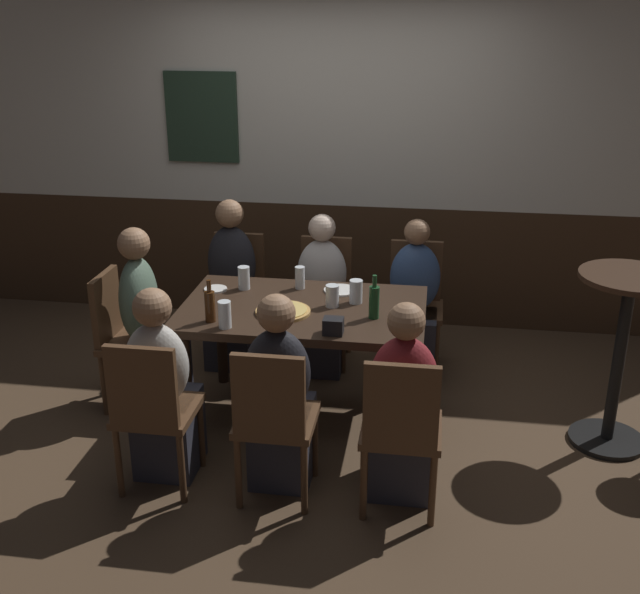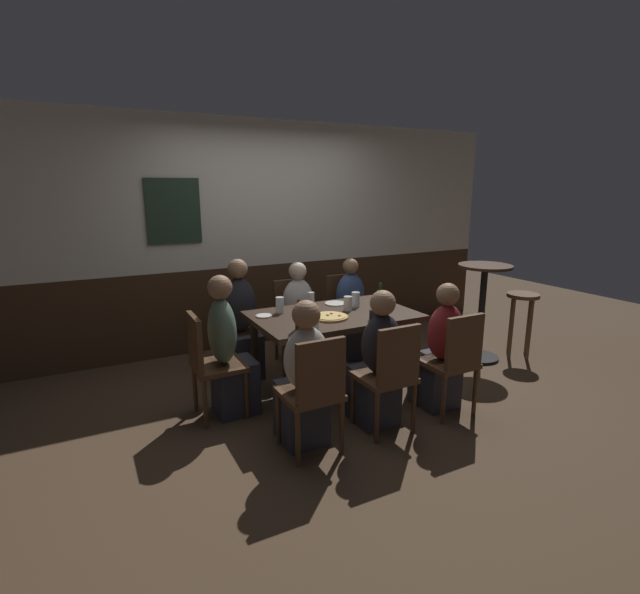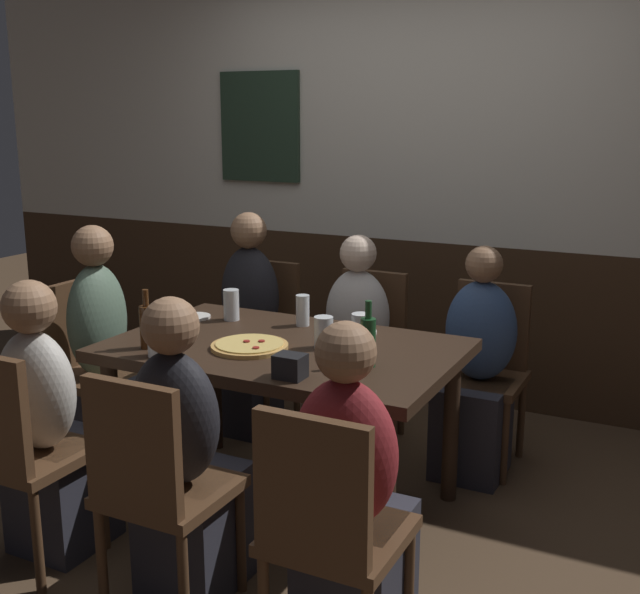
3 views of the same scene
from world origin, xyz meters
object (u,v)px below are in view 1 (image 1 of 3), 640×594
Objects in this scene: person_mid_near at (280,406)px; chair_left_near at (152,407)px; pizza at (283,311)px; person_right_far at (413,312)px; chair_mid_far at (324,293)px; pint_glass_amber at (356,293)px; person_left_near at (163,397)px; plate_white_small at (216,289)px; beer_bottle_brown at (210,305)px; beer_glass_half at (332,297)px; beer_glass_tall at (225,316)px; plate_white_large at (340,290)px; chair_mid_near at (274,416)px; beer_bottle_green at (374,301)px; side_bar_table at (621,347)px; person_left_far at (231,296)px; chair_left_far at (237,288)px; person_head_west at (149,333)px; condiment_caddy at (333,326)px; pint_glass_pale at (300,279)px; dining_table at (303,320)px; chair_right_far at (414,298)px; person_mid_far at (321,306)px; chair_right_near at (401,426)px; highball_clear at (244,279)px; person_right_near at (402,416)px; chair_head_west at (124,332)px.

chair_left_near is at bearing -165.59° from person_mid_near.
person_right_far is at bearing 48.33° from pizza.
chair_mid_far is 0.88m from pint_glass_amber.
chair_left_near is at bearing -109.99° from chair_mid_far.
chair_left_near is 0.17m from person_left_near.
person_right_far is 1.37m from plate_white_small.
beer_glass_half is at bearing 26.71° from beer_bottle_brown.
plate_white_large is (0.56, 0.66, -0.07)m from beer_glass_tall.
beer_bottle_green is at bearing 60.67° from chair_mid_near.
side_bar_table is (2.42, -0.22, -0.13)m from plate_white_small.
person_left_far reaches higher than person_left_near.
chair_left_far is at bearing 118.54° from pizza.
beer_bottle_green is 1.24× the size of plate_white_large.
person_mid_near is 3.44× the size of pizza.
chair_left_far is 0.74× the size of person_head_west.
chair_mid_far is 0.91m from beer_glass_half.
chair_mid_far is at bearing 90.00° from chair_mid_near.
person_left_far is 1.16m from beer_glass_tall.
beer_bottle_green is 0.25× the size of side_bar_table.
beer_bottle_green is at bearing 51.93° from condiment_caddy.
plate_white_small is 1.31× the size of condiment_caddy.
pint_glass_pale reaches higher than chair_mid_near.
dining_table is at bearing 53.97° from chair_left_near.
plate_white_small is (-0.49, 0.31, -0.01)m from pizza.
beer_bottle_brown reaches higher than plate_white_small.
chair_right_far is 8.00× the size of condiment_caddy.
person_head_west is 1.21m from person_mid_far.
beer_bottle_brown is (-0.48, -1.17, 0.34)m from chair_mid_far.
highball_clear is (-1.06, 1.12, 0.31)m from chair_right_near.
chair_left_near is 0.80× the size of person_right_near.
beer_glass_tall is (-1.01, -1.08, 0.36)m from person_right_far.
beer_bottle_brown reaches higher than beer_glass_tall.
chair_left_far is 1.16m from pizza.
person_mid_far is (-0.00, -0.16, -0.03)m from chair_mid_far.
person_mid_far is 1.43m from person_mid_near.
plate_white_small is at bearing 87.10° from person_left_near.
beer_glass_half is 1.21× the size of condiment_caddy.
person_right_near reaches higher than chair_left_far.
condiment_caddy is (0.87, -1.24, 0.29)m from chair_left_far.
person_right_far is (-0.00, -0.16, -0.04)m from chair_right_far.
chair_mid_near is at bearing -37.56° from chair_head_west.
chair_head_west is at bearing 173.70° from pizza.
pint_glass_amber is at bearing 41.20° from person_left_near.
person_mid_near reaches higher than person_right_far.
person_left_far is at bearing 139.75° from beer_glass_half.
chair_head_west is at bearing 180.00° from dining_table.
chair_left_near is 0.75× the size of person_left_far.
pint_glass_pale is 0.92× the size of beer_glass_tall.
chair_head_west is 1.98m from chair_right_far.
chair_mid_near is 0.84× the size of side_bar_table.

